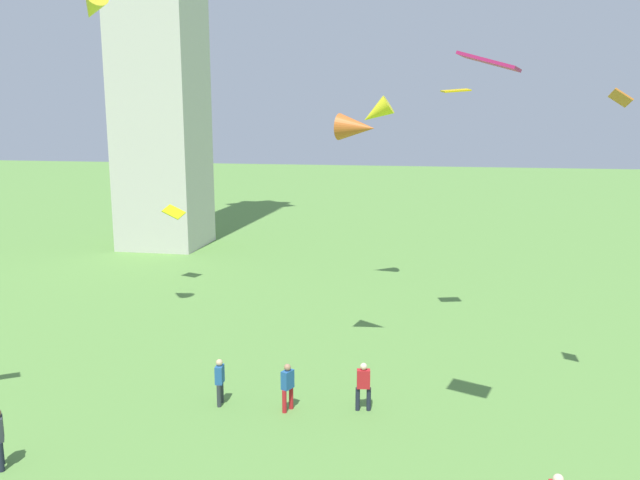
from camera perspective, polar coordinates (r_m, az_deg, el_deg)
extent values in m
cylinder|color=red|center=(21.92, -3.15, -13.97)|extent=(0.15, 0.15, 0.78)
cylinder|color=red|center=(22.17, -2.55, -13.66)|extent=(0.15, 0.15, 0.78)
cube|color=#235693|center=(21.76, -2.87, -12.14)|extent=(0.40, 0.49, 0.62)
sphere|color=#A37556|center=(21.60, -2.88, -11.11)|extent=(0.23, 0.23, 0.23)
cylinder|color=#1E2333|center=(22.09, 4.30, -13.76)|extent=(0.15, 0.15, 0.79)
cylinder|color=#1E2333|center=(22.08, 3.33, -13.76)|extent=(0.15, 0.15, 0.79)
cube|color=red|center=(21.80, 3.84, -12.07)|extent=(0.46, 0.31, 0.63)
sphere|color=beige|center=(21.63, 3.85, -11.02)|extent=(0.23, 0.23, 0.23)
cylinder|color=#2D3338|center=(22.54, -8.86, -13.37)|extent=(0.14, 0.14, 0.77)
cylinder|color=#2D3338|center=(22.85, -8.64, -13.01)|extent=(0.14, 0.14, 0.77)
cube|color=#235693|center=(22.43, -8.81, -11.58)|extent=(0.28, 0.44, 0.61)
sphere|color=#D8AD84|center=(22.27, -8.84, -10.59)|extent=(0.22, 0.22, 0.22)
sphere|color=beige|center=(16.34, 20.19, -19.12)|extent=(0.24, 0.24, 0.24)
cylinder|color=#1E2333|center=(20.65, -26.26, -16.73)|extent=(0.16, 0.16, 0.84)
cylinder|color=#1E2333|center=(20.99, -26.25, -16.25)|extent=(0.16, 0.16, 0.84)
cube|color=#B71E5F|center=(16.98, 14.63, 14.91)|extent=(1.64, 1.36, 0.51)
cone|color=#C85F23|center=(24.35, 3.23, 9.84)|extent=(1.64, 1.33, 1.05)
cube|color=#C06723|center=(21.78, 24.89, 11.26)|extent=(0.54, 0.96, 0.58)
cube|color=#D1AC09|center=(28.45, 11.84, 12.72)|extent=(1.28, 1.03, 0.21)
cone|color=yellow|center=(35.07, 4.97, 11.10)|extent=(1.93, 1.17, 1.76)
cone|color=gold|center=(29.08, -19.34, 18.74)|extent=(1.82, 1.76, 1.49)
cube|color=#BCC60D|center=(37.68, -12.72, 2.42)|extent=(1.27, 0.86, 0.77)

